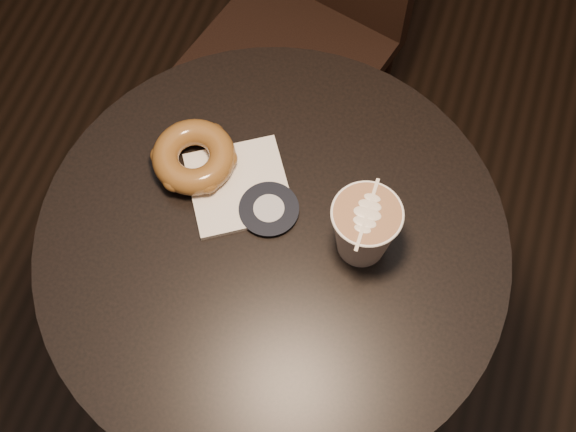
{
  "coord_description": "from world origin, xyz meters",
  "views": [
    {
      "loc": [
        0.17,
        -0.44,
        1.83
      ],
      "look_at": [
        0.01,
        0.03,
        0.79
      ],
      "focal_mm": 50.0,
      "sensor_mm": 36.0,
      "label": 1
    }
  ],
  "objects_px": {
    "pastry_bag": "(239,186)",
    "doughnut": "(194,157)",
    "latte_cup": "(364,230)",
    "cafe_table": "(274,288)"
  },
  "relations": [
    {
      "from": "pastry_bag",
      "to": "doughnut",
      "type": "xyz_separation_m",
      "value": [
        -0.08,
        0.01,
        0.02
      ]
    },
    {
      "from": "pastry_bag",
      "to": "latte_cup",
      "type": "bearing_deg",
      "value": -41.81
    },
    {
      "from": "pastry_bag",
      "to": "doughnut",
      "type": "relative_size",
      "value": 1.14
    },
    {
      "from": "cafe_table",
      "to": "doughnut",
      "type": "bearing_deg",
      "value": 151.14
    },
    {
      "from": "cafe_table",
      "to": "pastry_bag",
      "type": "bearing_deg",
      "value": 137.83
    },
    {
      "from": "cafe_table",
      "to": "doughnut",
      "type": "xyz_separation_m",
      "value": [
        -0.15,
        0.08,
        0.23
      ]
    },
    {
      "from": "pastry_bag",
      "to": "doughnut",
      "type": "bearing_deg",
      "value": 137.16
    },
    {
      "from": "cafe_table",
      "to": "pastry_bag",
      "type": "height_order",
      "value": "pastry_bag"
    },
    {
      "from": "cafe_table",
      "to": "latte_cup",
      "type": "xyz_separation_m",
      "value": [
        0.13,
        0.03,
        0.25
      ]
    },
    {
      "from": "cafe_table",
      "to": "pastry_bag",
      "type": "distance_m",
      "value": 0.23
    }
  ]
}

